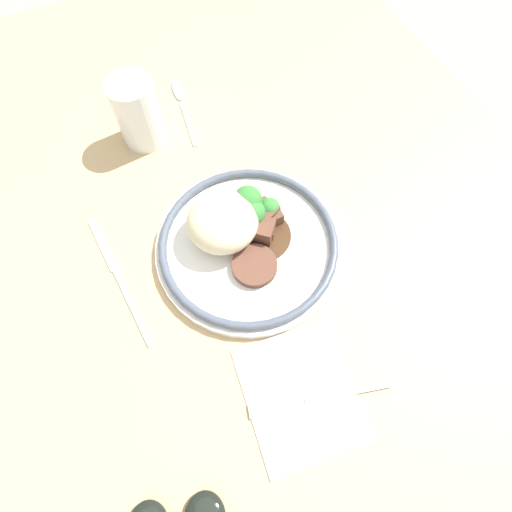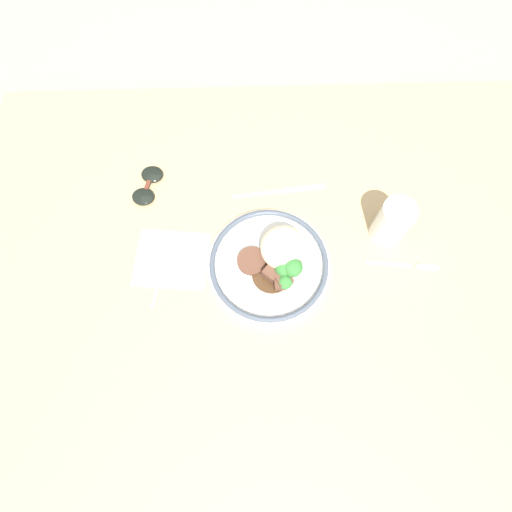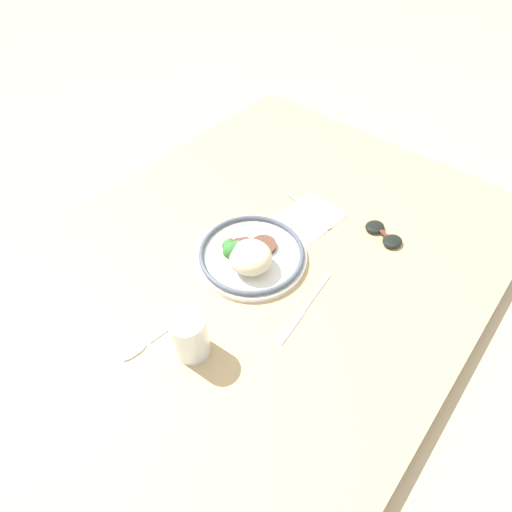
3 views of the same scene
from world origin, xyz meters
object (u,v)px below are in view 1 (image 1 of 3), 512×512
at_px(plate, 244,237).
at_px(juice_glass, 139,116).
at_px(knife, 117,274).
at_px(spoon, 180,98).
at_px(fork, 307,401).

height_order(plate, juice_glass, juice_glass).
bearing_deg(knife, plate, -105.24).
distance_m(juice_glass, spoon, 0.11).
distance_m(plate, knife, 0.19).
height_order(knife, spoon, spoon).
height_order(plate, spoon, plate).
bearing_deg(knife, spoon, -40.56).
bearing_deg(fork, knife, -43.76).
bearing_deg(knife, fork, -153.50).
bearing_deg(spoon, juice_glass, 133.27).
bearing_deg(fork, juice_glass, -70.09).
height_order(plate, fork, plate).
bearing_deg(plate, fork, 175.82).
height_order(fork, spoon, same).
height_order(juice_glass, knife, juice_glass).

